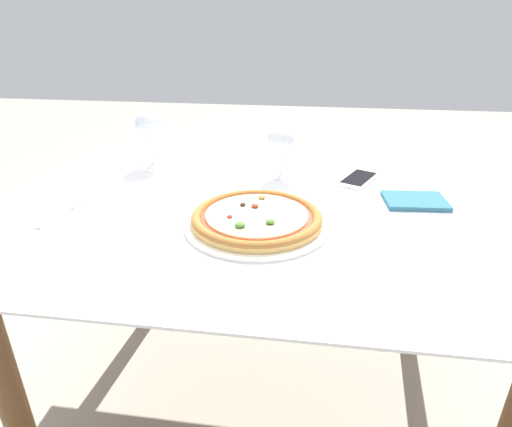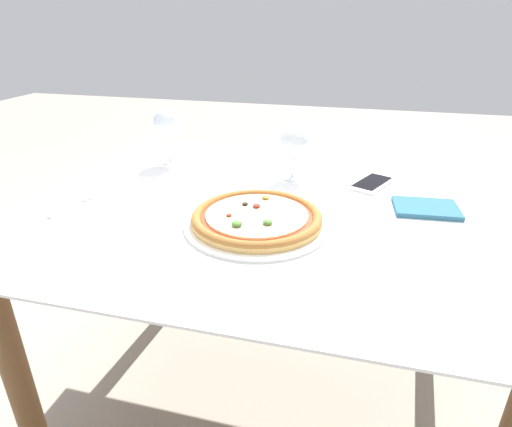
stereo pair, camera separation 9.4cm
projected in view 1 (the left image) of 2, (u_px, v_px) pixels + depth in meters
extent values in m
plane|color=#9E9384|center=(262.00, 407.00, 1.37)|extent=(10.00, 10.00, 0.00)
cube|color=brown|center=(263.00, 213.00, 1.08)|extent=(1.15, 0.86, 0.04)
cube|color=white|center=(263.00, 205.00, 1.07)|extent=(1.25, 0.96, 0.01)
cylinder|color=brown|center=(15.00, 411.00, 0.96)|extent=(0.06, 0.06, 0.67)
cylinder|color=brown|center=(141.00, 248.00, 1.63)|extent=(0.06, 0.06, 0.67)
cylinder|color=brown|center=(421.00, 268.00, 1.50)|extent=(0.06, 0.06, 0.67)
cylinder|color=white|center=(256.00, 224.00, 0.96)|extent=(0.32, 0.32, 0.01)
cylinder|color=tan|center=(256.00, 219.00, 0.95)|extent=(0.29, 0.29, 0.01)
torus|color=#A3662D|center=(256.00, 217.00, 0.95)|extent=(0.29, 0.29, 0.02)
cylinder|color=#BC381E|center=(256.00, 216.00, 0.95)|extent=(0.25, 0.25, 0.00)
cylinder|color=beige|center=(256.00, 215.00, 0.95)|extent=(0.23, 0.23, 0.00)
ellipsoid|color=#BC9342|center=(261.00, 197.00, 1.02)|extent=(0.02, 0.02, 0.01)
ellipsoid|color=#4C7A33|center=(270.00, 221.00, 0.90)|extent=(0.02, 0.02, 0.01)
ellipsoid|color=#A83323|center=(230.00, 216.00, 0.93)|extent=(0.01, 0.01, 0.01)
ellipsoid|color=#4C7A33|center=(240.00, 224.00, 0.88)|extent=(0.02, 0.02, 0.01)
ellipsoid|color=#2D2319|center=(243.00, 204.00, 0.98)|extent=(0.01, 0.01, 0.01)
ellipsoid|color=#A83323|center=(255.00, 206.00, 0.98)|extent=(0.02, 0.02, 0.01)
cube|color=silver|center=(54.00, 218.00, 0.99)|extent=(0.03, 0.11, 0.00)
cube|color=silver|center=(71.00, 207.00, 1.04)|extent=(0.03, 0.02, 0.00)
cube|color=silver|center=(74.00, 202.00, 1.07)|extent=(0.01, 0.05, 0.00)
cube|color=silver|center=(77.00, 203.00, 1.07)|extent=(0.01, 0.05, 0.00)
cube|color=silver|center=(80.00, 203.00, 1.07)|extent=(0.01, 0.05, 0.00)
cube|color=silver|center=(83.00, 203.00, 1.07)|extent=(0.01, 0.05, 0.00)
cylinder|color=silver|center=(280.00, 176.00, 1.25)|extent=(0.07, 0.07, 0.00)
cylinder|color=silver|center=(281.00, 163.00, 1.24)|extent=(0.01, 0.01, 0.07)
sphere|color=silver|center=(281.00, 140.00, 1.21)|extent=(0.08, 0.08, 0.08)
cylinder|color=silver|center=(153.00, 164.00, 1.35)|extent=(0.08, 0.08, 0.00)
cylinder|color=silver|center=(152.00, 150.00, 1.33)|extent=(0.01, 0.01, 0.09)
sphere|color=silver|center=(149.00, 125.00, 1.29)|extent=(0.09, 0.09, 0.09)
cube|color=white|center=(359.00, 179.00, 1.21)|extent=(0.12, 0.16, 0.01)
cube|color=black|center=(359.00, 177.00, 1.21)|extent=(0.11, 0.14, 0.00)
cube|color=#2D607A|center=(415.00, 201.00, 1.07)|extent=(0.16, 0.12, 0.01)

